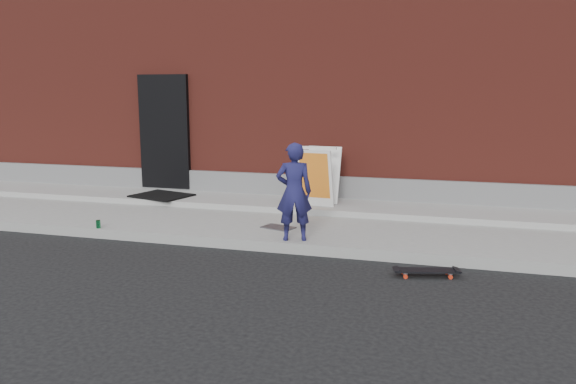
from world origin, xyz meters
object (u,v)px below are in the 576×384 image
(skateboard, at_px, (427,271))
(pizza_sign, at_px, (319,176))
(child, at_px, (294,192))
(soda_can, at_px, (98,224))

(skateboard, height_order, pizza_sign, pizza_sign)
(child, height_order, pizza_sign, child)
(soda_can, bearing_deg, pizza_sign, 36.37)
(skateboard, relative_size, soda_can, 6.40)
(child, relative_size, soda_can, 11.03)
(pizza_sign, bearing_deg, soda_can, -143.63)
(child, relative_size, pizza_sign, 1.35)
(skateboard, bearing_deg, pizza_sign, 125.95)
(pizza_sign, distance_m, soda_can, 3.69)
(skateboard, distance_m, soda_can, 4.91)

